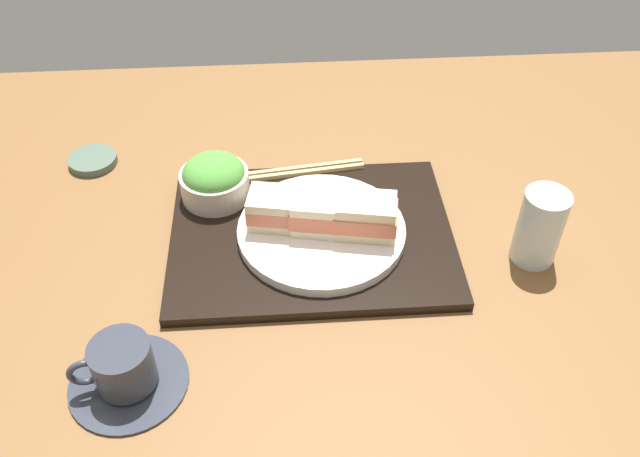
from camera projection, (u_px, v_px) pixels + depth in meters
ground_plane at (328, 242)px, 98.14cm from camera, size 140.00×100.00×3.00cm
serving_tray at (312, 235)px, 95.98cm from camera, size 39.86×29.90×1.54cm
sandwich_plate at (321, 231)px, 94.46cm from camera, size 23.62×23.62×1.46cm
sandwich_near at (366, 216)px, 91.52cm from camera, size 9.41×7.26×5.48cm
sandwich_middle at (321, 213)px, 92.23cm from camera, size 9.35×6.93×5.08cm
sandwich_far at (278, 210)px, 92.87cm from camera, size 8.88×6.90×4.90cm
salad_bowl at (214, 179)px, 99.06cm from camera, size 10.21×10.21×6.76cm
chopsticks_pair at (294, 171)px, 104.92cm from camera, size 22.11×4.61×0.70cm
coffee_cup at (124, 370)px, 76.72cm from camera, size 13.96×13.96×6.79cm
drinking_glass at (540, 227)px, 90.17cm from camera, size 6.11×6.11×11.12cm
small_sauce_dish at (93, 160)px, 109.09cm from camera, size 7.69×7.69×1.28cm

